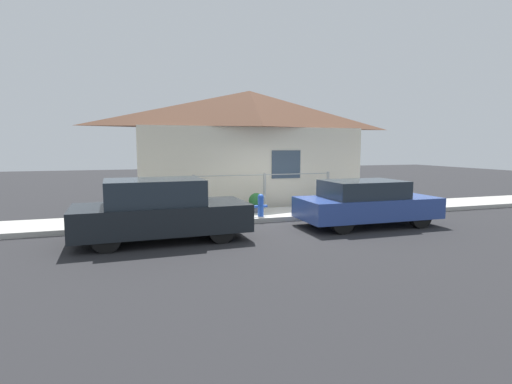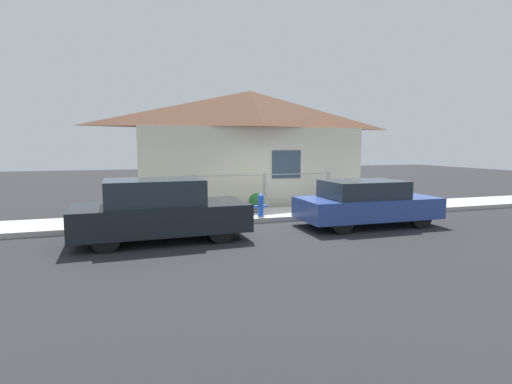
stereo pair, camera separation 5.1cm
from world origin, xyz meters
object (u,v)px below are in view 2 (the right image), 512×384
Objects in this scene: potted_plant_near_hydrant at (256,201)px; car_left at (160,210)px; car_right at (366,203)px; fire_hydrant at (261,205)px.

car_left is at bearing -143.98° from potted_plant_near_hydrant.
car_left is 5.73m from car_right.
car_left is 6.04× the size of fire_hydrant.
fire_hydrant is at bearing 148.79° from car_right.
car_left is at bearing -152.52° from fire_hydrant.
fire_hydrant is (3.11, 1.62, -0.23)m from car_left.
car_right is at bearing -42.70° from potted_plant_near_hydrant.
fire_hydrant is at bearing 25.90° from car_left.
car_right is 5.79× the size of fire_hydrant.
car_right is at bearing -1.56° from car_left.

